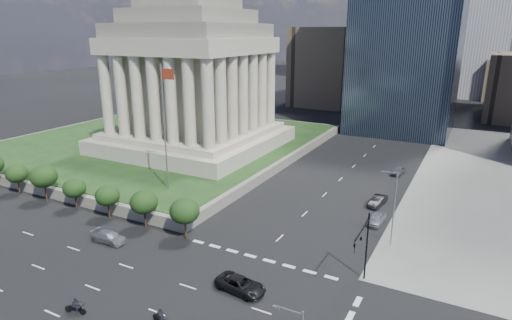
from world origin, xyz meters
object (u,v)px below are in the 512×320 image
Objects in this scene: pickup_truck at (241,285)px; parked_sedan_mid at (378,201)px; war_memorial at (191,57)px; street_lamp_north at (393,204)px; suv_grey at (109,237)px; motorcycle_lead at (160,317)px; traffic_signal_ne at (363,243)px; parked_sedan_near at (377,219)px; flagpole at (165,121)px; motorcycle_trail at (75,306)px; parked_sedan_far at (398,171)px.

parked_sedan_mid reaches higher than pickup_truck.
war_memorial is 3.90× the size of street_lamp_north.
motorcycle_lead is (16.84, -9.77, 0.17)m from suv_grey.
parked_sedan_mid is at bearing 98.40° from traffic_signal_ne.
pickup_truck reaches higher than suv_grey.
parked_sedan_near reaches higher than suv_grey.
suv_grey is 2.07× the size of motorcycle_lead.
flagpole is at bearing 163.29° from traffic_signal_ne.
parked_sedan_mid reaches higher than parked_sedan_near.
war_memorial reaches higher than motorcycle_trail.
pickup_truck is 1.25× the size of parked_sedan_near.
war_memorial is at bearing -163.34° from parked_sedan_far.
war_memorial reaches higher than parked_sedan_far.
parked_sedan_far is (7.52, 47.86, -0.03)m from pickup_truck.
war_memorial reaches higher than traffic_signal_ne.
motorcycle_lead is at bearing -106.64° from parked_sedan_near.
pickup_truck is at bearing -148.61° from traffic_signal_ne.
traffic_signal_ne is 1.61× the size of suv_grey.
street_lamp_north is at bearing 1.63° from flagpole.
flagpole is 20.02m from suv_grey.
pickup_truck is 48.45m from parked_sedan_far.
suv_grey is (-31.80, -5.21, -4.53)m from traffic_signal_ne.
suv_grey is (-32.63, -16.52, -4.94)m from street_lamp_north.
pickup_truck is at bearing -91.29° from parked_sedan_far.
parked_sedan_mid is (30.83, 13.39, -12.33)m from flagpole.
motorcycle_lead is at bearing -120.99° from street_lamp_north.
parked_sedan_near is at bearing 11.55° from flagpole.
parked_sedan_near is (32.21, 6.58, -12.35)m from flagpole.
traffic_signal_ne is at bearing -77.54° from parked_sedan_near.
motorcycle_trail is (-8.48, -2.60, -0.02)m from motorcycle_lead.
street_lamp_north is at bearing -62.38° from parked_sedan_mid.
war_memorial is 48.85m from parked_sedan_mid.
motorcycle_trail reaches higher than parked_sedan_mid.
flagpole is 4.03× the size of suv_grey.
flagpole reaches higher than motorcycle_lead.
street_lamp_north reaches higher than motorcycle_trail.
parked_sedan_mid is at bearing 49.70° from motorcycle_trail.
flagpole reaches higher than pickup_truck.
parked_sedan_near is 34.36m from motorcycle_lead.
motorcycle_trail is (-12.41, -10.86, 0.09)m from pickup_truck.
war_memorial is 16.23× the size of motorcycle_lead.
war_memorial reaches higher than street_lamp_north.
motorcycle_trail is (-21.32, -34.47, 0.11)m from parked_sedan_near.
parked_sedan_near is (29.69, 22.10, 0.05)m from suv_grey.
motorcycle_trail reaches higher than suv_grey.
parked_sedan_near is at bearing 97.14° from traffic_signal_ne.
traffic_signal_ne is at bearing -16.71° from flagpole.
pickup_truck is (35.48, -41.03, -20.61)m from war_memorial.
flagpole reaches higher than street_lamp_north.
parked_sedan_mid reaches higher than parked_sedan_far.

